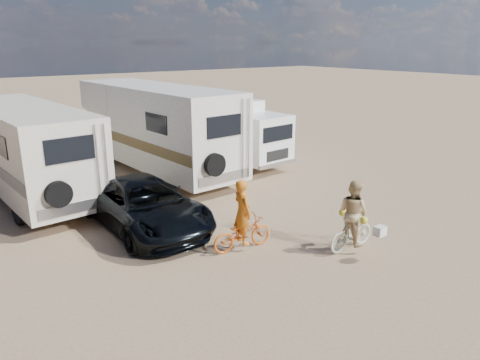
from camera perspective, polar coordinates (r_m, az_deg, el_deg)
ground at (r=13.46m, az=2.93°, el=-6.08°), size 140.00×140.00×0.00m
rv_main at (r=19.09m, az=-10.32°, el=6.18°), size 3.06×9.06×3.58m
rv_left at (r=17.40m, az=-25.11°, el=3.16°), size 3.00×8.46×3.19m
box_truck at (r=20.61m, az=-1.56°, el=6.15°), size 2.70×6.45×2.83m
dark_suv at (r=13.53m, az=-11.86°, el=-3.06°), size 2.38×5.14×1.43m
bike_man at (r=12.00m, az=0.28°, el=-6.69°), size 1.75×0.78×0.89m
bike_woman at (r=12.34m, az=13.85°, el=-6.39°), size 1.57×0.45×0.94m
rider_man at (r=11.84m, az=0.28°, el=-4.82°), size 0.49×0.68×1.73m
rider_woman at (r=12.20m, az=13.98°, el=-4.73°), size 0.65×0.83×1.71m
bike_parked at (r=20.93m, az=3.73°, el=3.68°), size 1.94×1.29×0.96m
cooler at (r=13.73m, az=-11.77°, el=-5.06°), size 0.50×0.37×0.40m
crate at (r=18.05m, az=-2.36°, el=0.49°), size 0.48×0.48×0.32m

